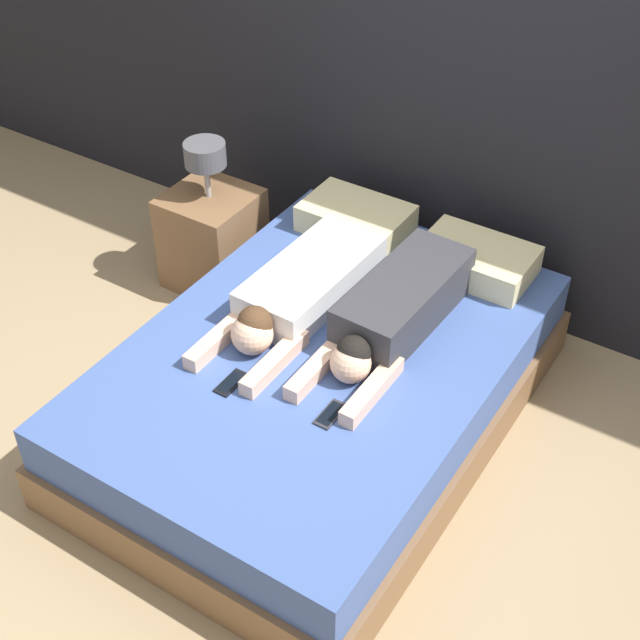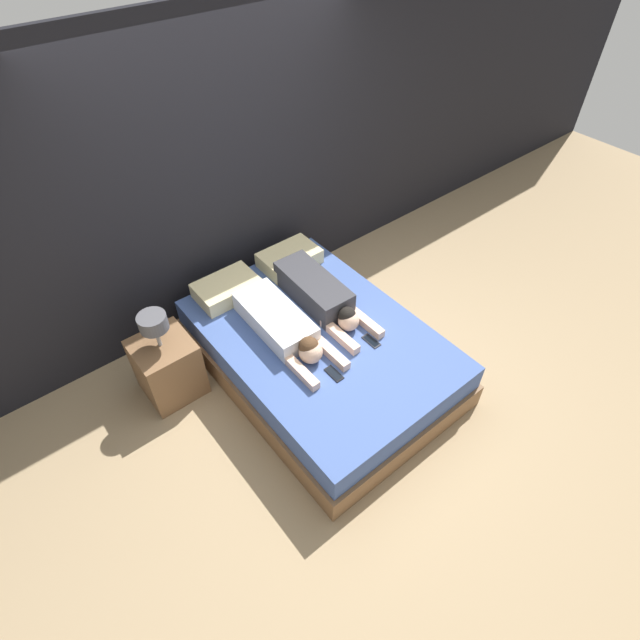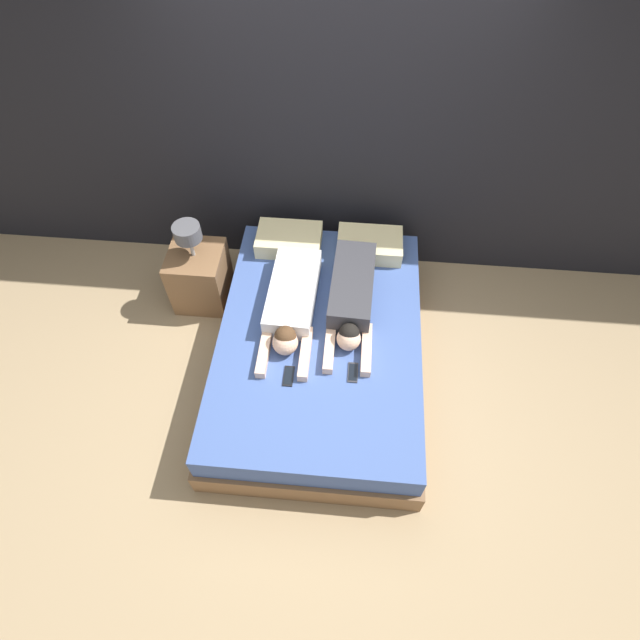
% 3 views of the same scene
% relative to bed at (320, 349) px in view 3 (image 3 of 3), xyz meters
% --- Properties ---
extents(ground_plane, '(12.00, 12.00, 0.00)m').
position_rel_bed_xyz_m(ground_plane, '(0.00, 0.00, -0.23)').
color(ground_plane, '#9E8460').
extents(wall_back, '(12.00, 0.06, 2.60)m').
position_rel_bed_xyz_m(wall_back, '(0.00, 1.25, 1.07)').
color(wall_back, black).
rests_on(wall_back, ground_plane).
extents(bed, '(1.55, 2.20, 0.46)m').
position_rel_bed_xyz_m(bed, '(0.00, 0.00, 0.00)').
color(bed, brown).
rests_on(bed, ground_plane).
extents(pillow_head_left, '(0.53, 0.35, 0.14)m').
position_rel_bed_xyz_m(pillow_head_left, '(-0.34, 0.86, 0.30)').
color(pillow_head_left, beige).
rests_on(pillow_head_left, bed).
extents(pillow_head_right, '(0.53, 0.35, 0.14)m').
position_rel_bed_xyz_m(pillow_head_right, '(0.34, 0.86, 0.30)').
color(pillow_head_right, beige).
rests_on(pillow_head_right, bed).
extents(person_left, '(0.37, 1.11, 0.21)m').
position_rel_bed_xyz_m(person_left, '(-0.23, 0.18, 0.32)').
color(person_left, silver).
rests_on(person_left, bed).
extents(person_right, '(0.34, 1.09, 0.23)m').
position_rel_bed_xyz_m(person_right, '(0.21, 0.27, 0.34)').
color(person_right, '#333338').
rests_on(person_right, bed).
extents(cell_phone_left, '(0.07, 0.16, 0.01)m').
position_rel_bed_xyz_m(cell_phone_left, '(-0.18, -0.40, 0.24)').
color(cell_phone_left, black).
rests_on(cell_phone_left, bed).
extents(cell_phone_right, '(0.07, 0.16, 0.01)m').
position_rel_bed_xyz_m(cell_phone_right, '(0.26, -0.33, 0.24)').
color(cell_phone_right, '#2D2D33').
rests_on(cell_phone_right, bed).
extents(nightstand, '(0.45, 0.45, 0.85)m').
position_rel_bed_xyz_m(nightstand, '(-1.08, 0.61, 0.07)').
color(nightstand, brown).
rests_on(nightstand, ground_plane).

